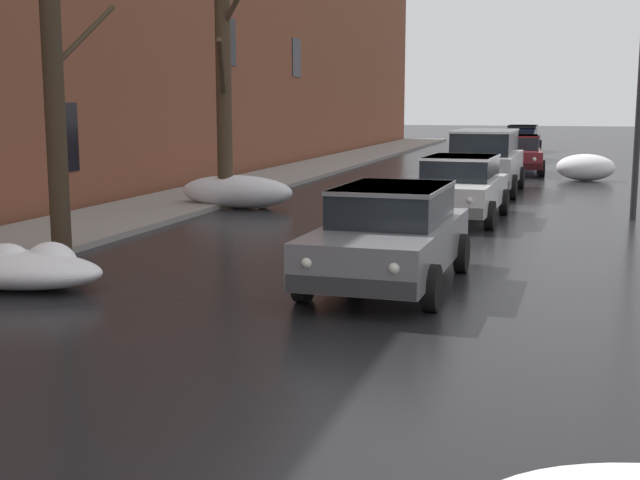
# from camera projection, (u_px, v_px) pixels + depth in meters

# --- Properties ---
(left_sidewalk_slab) EXTENTS (2.83, 80.00, 0.12)m
(left_sidewalk_slab) POSITION_uv_depth(u_px,v_px,m) (178.00, 202.00, 21.61)
(left_sidewalk_slab) COLOR gray
(left_sidewalk_slab) RESTS_ON ground
(snow_bank_near_corner_left) EXTENTS (2.91, 1.08, 0.82)m
(snow_bank_near_corner_left) POSITION_uv_depth(u_px,v_px,m) (238.00, 192.00, 20.87)
(snow_bank_near_corner_left) COLOR white
(snow_bank_near_corner_left) RESTS_ON ground
(snow_bank_along_left_kerb) EXTENTS (1.92, 1.23, 0.90)m
(snow_bank_along_left_kerb) POSITION_uv_depth(u_px,v_px,m) (586.00, 168.00, 28.23)
(snow_bank_along_left_kerb) COLOR white
(snow_bank_along_left_kerb) RESTS_ON ground
(snow_bank_along_right_kerb) EXTENTS (2.97, 1.26, 0.64)m
(snow_bank_along_right_kerb) POSITION_uv_depth(u_px,v_px,m) (12.00, 268.00, 11.87)
(snow_bank_along_right_kerb) COLOR white
(snow_bank_along_right_kerb) RESTS_ON ground
(bare_tree_second_along_sidewalk) EXTENTS (3.16, 2.69, 6.98)m
(bare_tree_second_along_sidewalk) POSITION_uv_depth(u_px,v_px,m) (54.00, 39.00, 13.61)
(bare_tree_second_along_sidewalk) COLOR #382B1E
(bare_tree_second_along_sidewalk) RESTS_ON ground
(bare_tree_mid_block) EXTENTS (2.31, 1.83, 6.43)m
(bare_tree_mid_block) POSITION_uv_depth(u_px,v_px,m) (224.00, 84.00, 20.36)
(bare_tree_mid_block) COLOR #423323
(bare_tree_mid_block) RESTS_ON ground
(sedan_grey_approaching_near_lane) EXTENTS (1.95, 4.28, 1.42)m
(sedan_grey_approaching_near_lane) POSITION_uv_depth(u_px,v_px,m) (390.00, 233.00, 11.94)
(sedan_grey_approaching_near_lane) COLOR slate
(sedan_grey_approaching_near_lane) RESTS_ON ground
(sedan_white_parked_kerbside_close) EXTENTS (2.04, 4.19, 1.42)m
(sedan_white_parked_kerbside_close) POSITION_uv_depth(u_px,v_px,m) (459.00, 186.00, 18.72)
(sedan_white_parked_kerbside_close) COLOR silver
(sedan_white_parked_kerbside_close) RESTS_ON ground
(suv_silver_parked_kerbside_mid) EXTENTS (2.15, 4.82, 1.82)m
(suv_silver_parked_kerbside_mid) POSITION_uv_depth(u_px,v_px,m) (485.00, 159.00, 24.34)
(suv_silver_parked_kerbside_mid) COLOR #B7B7BC
(suv_silver_parked_kerbside_mid) RESTS_ON ground
(sedan_maroon_parked_far_down_block) EXTENTS (2.08, 4.26, 1.42)m
(sedan_maroon_parked_far_down_block) POSITION_uv_depth(u_px,v_px,m) (518.00, 153.00, 31.08)
(sedan_maroon_parked_far_down_block) COLOR maroon
(sedan_maroon_parked_far_down_block) RESTS_ON ground
(sedan_darkblue_queued_behind_truck) EXTENTS (1.87, 4.26, 1.42)m
(sedan_darkblue_queued_behind_truck) POSITION_uv_depth(u_px,v_px,m) (519.00, 144.00, 38.57)
(sedan_darkblue_queued_behind_truck) COLOR navy
(sedan_darkblue_queued_behind_truck) RESTS_ON ground
(sedan_black_at_far_intersection) EXTENTS (1.97, 4.19, 1.42)m
(sedan_black_at_far_intersection) POSITION_uv_depth(u_px,v_px,m) (522.00, 138.00, 45.41)
(sedan_black_at_far_intersection) COLOR black
(sedan_black_at_far_intersection) RESTS_ON ground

